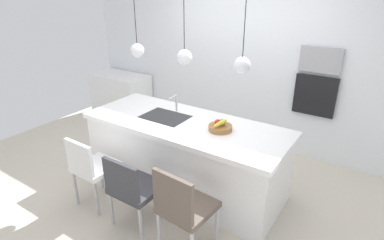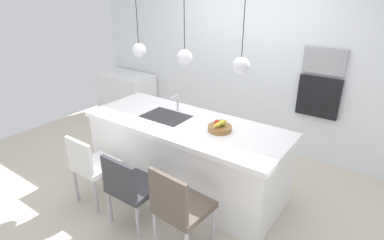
{
  "view_description": "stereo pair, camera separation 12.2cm",
  "coord_description": "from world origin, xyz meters",
  "views": [
    {
      "loc": [
        1.95,
        -2.81,
        2.38
      ],
      "look_at": [
        0.1,
        0.0,
        0.94
      ],
      "focal_mm": 29.33,
      "sensor_mm": 36.0,
      "label": 1
    },
    {
      "loc": [
        2.05,
        -2.74,
        2.38
      ],
      "look_at": [
        0.1,
        0.0,
        0.94
      ],
      "focal_mm": 29.33,
      "sensor_mm": 36.0,
      "label": 2
    }
  ],
  "objects": [
    {
      "name": "chair_far",
      "position": [
        0.6,
        -0.91,
        0.52
      ],
      "size": [
        0.49,
        0.5,
        0.92
      ],
      "color": "brown",
      "rests_on": "ground"
    },
    {
      "name": "microwave",
      "position": [
        1.11,
        1.58,
        1.48
      ],
      "size": [
        0.54,
        0.08,
        0.34
      ],
      "primitive_type": "cube",
      "color": "#9E9EA3",
      "rests_on": "back_wall"
    },
    {
      "name": "pendant_light_right",
      "position": [
        0.69,
        0.0,
        1.67
      ],
      "size": [
        0.17,
        0.17,
        0.77
      ],
      "color": "silver"
    },
    {
      "name": "sink_basin",
      "position": [
        -0.3,
        0.0,
        0.88
      ],
      "size": [
        0.56,
        0.4,
        0.02
      ],
      "primitive_type": "cube",
      "color": "#2D2D30",
      "rests_on": "kitchen_island"
    },
    {
      "name": "back_wall",
      "position": [
        0.0,
        1.65,
        1.3
      ],
      "size": [
        6.0,
        0.1,
        2.6
      ],
      "primitive_type": "cube",
      "color": "white",
      "rests_on": "ground"
    },
    {
      "name": "chair_middle",
      "position": [
        -0.04,
        -0.9,
        0.47
      ],
      "size": [
        0.47,
        0.46,
        0.84
      ],
      "color": "#333338",
      "rests_on": "ground"
    },
    {
      "name": "side_counter",
      "position": [
        -2.4,
        1.28,
        0.41
      ],
      "size": [
        1.1,
        0.6,
        0.83
      ],
      "primitive_type": "cube",
      "color": "white",
      "rests_on": "ground"
    },
    {
      "name": "pendant_light_left",
      "position": [
        -0.69,
        0.0,
        1.67
      ],
      "size": [
        0.17,
        0.17,
        0.77
      ],
      "color": "silver"
    },
    {
      "name": "kitchen_island",
      "position": [
        0.0,
        0.0,
        0.45
      ],
      "size": [
        2.5,
        0.98,
        0.89
      ],
      "color": "white",
      "rests_on": "ground"
    },
    {
      "name": "oven",
      "position": [
        1.11,
        1.58,
        0.98
      ],
      "size": [
        0.56,
        0.08,
        0.56
      ],
      "primitive_type": "cube",
      "color": "black",
      "rests_on": "back_wall"
    },
    {
      "name": "fruit_bowl",
      "position": [
        0.46,
        0.03,
        0.93
      ],
      "size": [
        0.27,
        0.27,
        0.15
      ],
      "color": "#9E6B38",
      "rests_on": "kitchen_island"
    },
    {
      "name": "chair_near",
      "position": [
        -0.66,
        -0.9,
        0.51
      ],
      "size": [
        0.44,
        0.44,
        0.87
      ],
      "color": "silver",
      "rests_on": "ground"
    },
    {
      "name": "floor",
      "position": [
        0.0,
        0.0,
        0.0
      ],
      "size": [
        6.6,
        6.6,
        0.0
      ],
      "primitive_type": "plane",
      "color": "beige",
      "rests_on": "ground"
    },
    {
      "name": "pendant_light_center",
      "position": [
        0.0,
        0.0,
        1.67
      ],
      "size": [
        0.17,
        0.17,
        0.77
      ],
      "color": "silver"
    },
    {
      "name": "faucet",
      "position": [
        -0.3,
        0.21,
        1.03
      ],
      "size": [
        0.02,
        0.17,
        0.22
      ],
      "color": "silver",
      "rests_on": "kitchen_island"
    }
  ]
}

